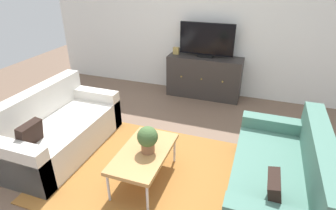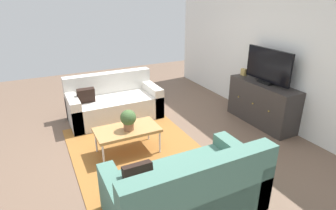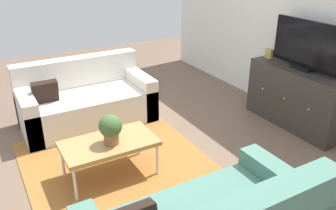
{
  "view_description": "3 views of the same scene",
  "coord_description": "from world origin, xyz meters",
  "px_view_note": "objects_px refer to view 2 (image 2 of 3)",
  "views": [
    {
      "loc": [
        1.03,
        -2.52,
        2.24
      ],
      "look_at": [
        0.0,
        0.37,
        0.69
      ],
      "focal_mm": 29.16,
      "sensor_mm": 36.0,
      "label": 1
    },
    {
      "loc": [
        3.45,
        -1.36,
        2.27
      ],
      "look_at": [
        0.0,
        0.37,
        0.69
      ],
      "focal_mm": 29.39,
      "sensor_mm": 36.0,
      "label": 2
    },
    {
      "loc": [
        2.89,
        -1.27,
        2.19
      ],
      "look_at": [
        0.0,
        0.37,
        0.69
      ],
      "focal_mm": 37.66,
      "sensor_mm": 36.0,
      "label": 3
    }
  ],
  "objects_px": {
    "flat_screen_tv": "(268,66)",
    "mantel_clock": "(244,72)",
    "couch_right_side": "(189,193)",
    "coffee_table": "(127,131)",
    "tv_console": "(262,103)",
    "potted_plant": "(128,119)",
    "couch_left_side": "(113,103)"
  },
  "relations": [
    {
      "from": "tv_console",
      "to": "mantel_clock",
      "type": "relative_size",
      "value": 10.52
    },
    {
      "from": "couch_left_side",
      "to": "coffee_table",
      "type": "xyz_separation_m",
      "value": [
        1.38,
        -0.18,
        0.09
      ]
    },
    {
      "from": "couch_right_side",
      "to": "mantel_clock",
      "type": "height_order",
      "value": "mantel_clock"
    },
    {
      "from": "flat_screen_tv",
      "to": "mantel_clock",
      "type": "bearing_deg",
      "value": -177.97
    },
    {
      "from": "couch_left_side",
      "to": "coffee_table",
      "type": "distance_m",
      "value": 1.39
    },
    {
      "from": "coffee_table",
      "to": "flat_screen_tv",
      "type": "height_order",
      "value": "flat_screen_tv"
    },
    {
      "from": "coffee_table",
      "to": "mantel_clock",
      "type": "xyz_separation_m",
      "value": [
        -0.46,
        2.55,
        0.46
      ]
    },
    {
      "from": "couch_left_side",
      "to": "tv_console",
      "type": "relative_size",
      "value": 1.23
    },
    {
      "from": "coffee_table",
      "to": "tv_console",
      "type": "bearing_deg",
      "value": 87.61
    },
    {
      "from": "couch_right_side",
      "to": "coffee_table",
      "type": "distance_m",
      "value": 1.5
    },
    {
      "from": "flat_screen_tv",
      "to": "mantel_clock",
      "type": "xyz_separation_m",
      "value": [
        -0.56,
        -0.02,
        -0.24
      ]
    },
    {
      "from": "potted_plant",
      "to": "tv_console",
      "type": "height_order",
      "value": "tv_console"
    },
    {
      "from": "coffee_table",
      "to": "potted_plant",
      "type": "height_order",
      "value": "potted_plant"
    },
    {
      "from": "potted_plant",
      "to": "tv_console",
      "type": "relative_size",
      "value": 0.23
    },
    {
      "from": "couch_right_side",
      "to": "tv_console",
      "type": "relative_size",
      "value": 1.23
    },
    {
      "from": "tv_console",
      "to": "coffee_table",
      "type": "bearing_deg",
      "value": -92.39
    },
    {
      "from": "tv_console",
      "to": "flat_screen_tv",
      "type": "xyz_separation_m",
      "value": [
        0.0,
        0.02,
        0.69
      ]
    },
    {
      "from": "coffee_table",
      "to": "tv_console",
      "type": "distance_m",
      "value": 2.55
    },
    {
      "from": "couch_left_side",
      "to": "flat_screen_tv",
      "type": "height_order",
      "value": "flat_screen_tv"
    },
    {
      "from": "couch_left_side",
      "to": "couch_right_side",
      "type": "height_order",
      "value": "same"
    },
    {
      "from": "couch_right_side",
      "to": "potted_plant",
      "type": "xyz_separation_m",
      "value": [
        -1.44,
        -0.16,
        0.3
      ]
    },
    {
      "from": "coffee_table",
      "to": "flat_screen_tv",
      "type": "distance_m",
      "value": 2.67
    },
    {
      "from": "couch_right_side",
      "to": "potted_plant",
      "type": "bearing_deg",
      "value": -173.53
    },
    {
      "from": "couch_right_side",
      "to": "coffee_table",
      "type": "height_order",
      "value": "couch_right_side"
    },
    {
      "from": "couch_left_side",
      "to": "potted_plant",
      "type": "relative_size",
      "value": 5.42
    },
    {
      "from": "couch_right_side",
      "to": "mantel_clock",
      "type": "bearing_deg",
      "value": 129.36
    },
    {
      "from": "flat_screen_tv",
      "to": "coffee_table",
      "type": "bearing_deg",
      "value": -92.38
    },
    {
      "from": "tv_console",
      "to": "mantel_clock",
      "type": "height_order",
      "value": "mantel_clock"
    },
    {
      "from": "potted_plant",
      "to": "couch_right_side",
      "type": "bearing_deg",
      "value": 6.47
    },
    {
      "from": "coffee_table",
      "to": "flat_screen_tv",
      "type": "xyz_separation_m",
      "value": [
        0.11,
        2.57,
        0.7
      ]
    },
    {
      "from": "tv_console",
      "to": "flat_screen_tv",
      "type": "relative_size",
      "value": 1.39
    },
    {
      "from": "couch_right_side",
      "to": "potted_plant",
      "type": "height_order",
      "value": "couch_right_side"
    }
  ]
}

